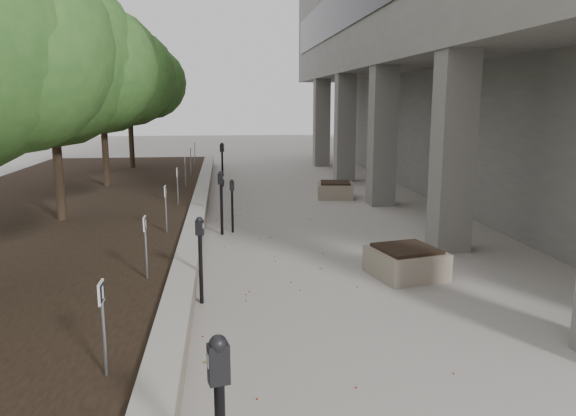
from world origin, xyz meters
TOP-DOWN VIEW (x-y plane):
  - retaining_wall at (-1.82, 9.00)m, footprint 0.39×26.00m
  - planting_bed at (-5.50, 9.00)m, footprint 7.00×26.00m
  - crabapple_tree_3 at (-4.80, 8.00)m, footprint 4.60×4.00m
  - crabapple_tree_4 at (-4.80, 13.00)m, footprint 4.60×4.00m
  - crabapple_tree_5 at (-4.80, 18.00)m, footprint 4.60×4.00m
  - parking_sign_2 at (-2.35, 0.50)m, footprint 0.04×0.22m
  - parking_sign_3 at (-2.35, 3.50)m, footprint 0.04×0.22m
  - parking_sign_4 at (-2.35, 6.50)m, footprint 0.04×0.22m
  - parking_sign_5 at (-2.35, 9.50)m, footprint 0.04×0.22m
  - parking_sign_6 at (-2.35, 12.50)m, footprint 0.04×0.22m
  - parking_sign_7 at (-2.35, 15.50)m, footprint 0.04×0.22m
  - parking_sign_8 at (-2.35, 18.50)m, footprint 0.04×0.22m
  - parking_meter_2 at (-1.55, 3.44)m, footprint 0.15×0.13m
  - parking_meter_3 at (-1.00, 8.00)m, footprint 0.12×0.09m
  - parking_meter_4 at (-1.24, 7.82)m, footprint 0.17×0.15m
  - parking_meter_5 at (-1.22, 15.11)m, footprint 0.18×0.15m
  - planter_front at (1.96, 4.37)m, footprint 1.35×1.35m
  - planter_back at (2.31, 12.33)m, footprint 1.26×1.26m
  - berry_scatter at (-0.10, 5.00)m, footprint 3.30×14.10m

SIDE VIEW (x-z plane):
  - berry_scatter at x=-0.10m, z-range 0.00..0.02m
  - planting_bed at x=-5.50m, z-range 0.00..0.40m
  - retaining_wall at x=-1.82m, z-range 0.00..0.50m
  - planter_back at x=2.31m, z-range 0.00..0.51m
  - planter_front at x=1.96m, z-range 0.00..0.52m
  - parking_meter_3 at x=-1.00m, z-range 0.00..1.25m
  - parking_meter_2 at x=-1.55m, z-range 0.00..1.35m
  - parking_meter_4 at x=-1.24m, z-range 0.00..1.47m
  - parking_meter_5 at x=-1.22m, z-range 0.00..1.57m
  - parking_sign_2 at x=-2.35m, z-range 0.40..1.36m
  - parking_sign_3 at x=-2.35m, z-range 0.40..1.36m
  - parking_sign_4 at x=-2.35m, z-range 0.40..1.36m
  - parking_sign_5 at x=-2.35m, z-range 0.40..1.36m
  - parking_sign_6 at x=-2.35m, z-range 0.40..1.36m
  - parking_sign_7 at x=-2.35m, z-range 0.40..1.36m
  - parking_sign_8 at x=-2.35m, z-range 0.40..1.36m
  - crabapple_tree_3 at x=-4.80m, z-range 0.40..5.84m
  - crabapple_tree_4 at x=-4.80m, z-range 0.40..5.84m
  - crabapple_tree_5 at x=-4.80m, z-range 0.40..5.84m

